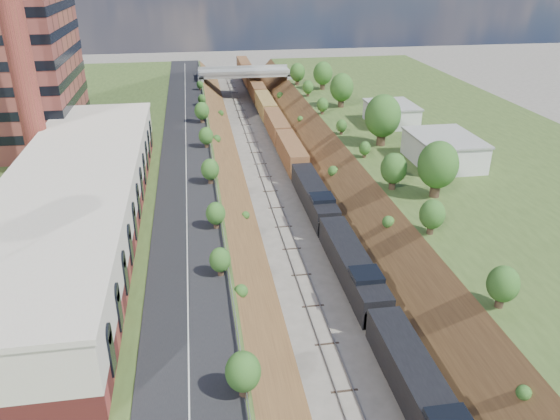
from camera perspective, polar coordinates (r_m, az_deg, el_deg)
The scene contains 16 objects.
platform_left at distance 90.21m, azimuth -20.84°, elevation 2.89°, with size 44.00×180.00×5.00m, color #394E20.
platform_right at distance 99.78m, azimuth 19.46°, elevation 5.15°, with size 44.00×180.00×5.00m, color #394E20.
embankment_left at distance 89.10m, azimuth -6.67°, elevation 2.41°, with size 7.07×180.00×7.07m, color brown.
embankment_right at distance 92.44m, azimuth 7.09°, elevation 3.24°, with size 7.07×180.00×7.07m, color brown.
rail_left_track at distance 89.72m, azimuth -1.30°, elevation 2.81°, with size 1.58×180.00×0.18m, color gray.
rail_right_track at distance 90.52m, azimuth 1.96°, elevation 3.00°, with size 1.58×180.00×0.18m, color gray.
road at distance 87.28m, azimuth -9.79°, elevation 5.28°, with size 8.00×180.00×0.10m, color black.
guardrail at distance 86.94m, azimuth -7.10°, elevation 5.72°, with size 0.10×171.00×0.70m.
commercial_building at distance 67.01m, azimuth -20.65°, elevation 0.99°, with size 14.30×62.30×7.00m.
smokestack at distance 81.93m, azimuth -25.94°, elevation 16.36°, with size 3.20×3.20×40.00m, color maroon.
overpass at distance 147.88m, azimuth -3.72°, elevation 13.60°, with size 24.50×8.30×7.40m.
white_building_near at distance 87.41m, azimuth 16.71°, elevation 5.96°, with size 9.00×12.00×4.00m, color silver.
white_building_far at distance 106.63m, azimuth 11.53°, elevation 9.73°, with size 8.00×10.00×3.60m, color silver.
tree_right_large at distance 73.73m, azimuth 16.18°, elevation 4.51°, with size 5.25×5.25×7.61m.
tree_left_crest at distance 50.19m, azimuth -5.51°, elevation -7.54°, with size 2.45×2.45×3.55m.
freight_train at distance 110.32m, azimuth -0.22°, elevation 8.51°, with size 3.16×160.69×4.69m.
Camera 1 is at (-13.77, -22.35, 33.91)m, focal length 35.00 mm.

